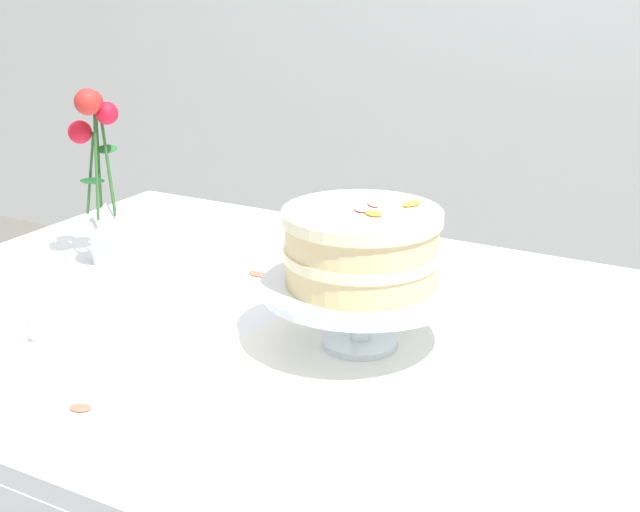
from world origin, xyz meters
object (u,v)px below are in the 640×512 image
(dining_table, at_px, (286,380))
(layer_cake, at_px, (362,247))
(cake_stand, at_px, (361,294))
(teacup, at_px, (7,324))
(flower_vase, at_px, (103,191))

(dining_table, distance_m, layer_cake, 0.28)
(cake_stand, distance_m, layer_cake, 0.07)
(cake_stand, xyz_separation_m, teacup, (-0.46, -0.23, -0.06))
(flower_vase, relative_size, teacup, 2.61)
(dining_table, distance_m, flower_vase, 0.50)
(dining_table, relative_size, flower_vase, 4.29)
(dining_table, height_order, teacup, teacup)
(dining_table, bearing_deg, layer_cake, -2.99)
(cake_stand, height_order, flower_vase, flower_vase)
(dining_table, xyz_separation_m, layer_cake, (0.13, -0.01, 0.25))
(flower_vase, bearing_deg, teacup, -72.28)
(cake_stand, bearing_deg, dining_table, 176.98)
(layer_cake, distance_m, teacup, 0.53)
(cake_stand, bearing_deg, flower_vase, 169.91)
(cake_stand, height_order, teacup, cake_stand)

